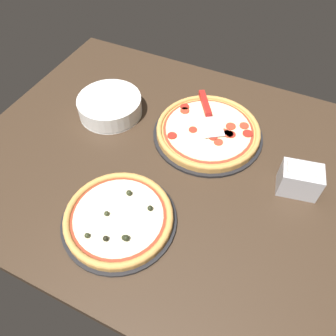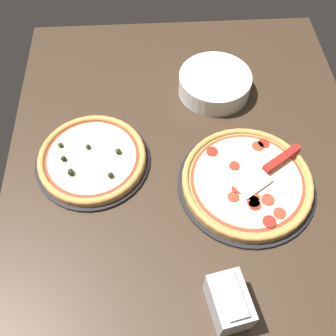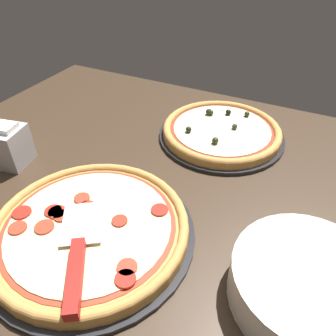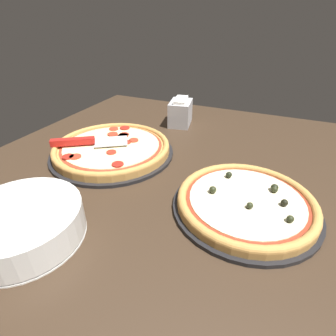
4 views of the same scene
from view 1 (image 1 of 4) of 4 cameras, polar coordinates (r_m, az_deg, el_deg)
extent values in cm
cube|color=#38281C|center=(114.15, 0.30, 1.07)|extent=(137.86, 109.34, 3.60)
cylinder|color=black|center=(120.88, 6.91, 5.86)|extent=(39.73, 39.73, 1.00)
cylinder|color=#C68E47|center=(119.82, 6.97, 6.36)|extent=(37.34, 37.34, 2.00)
torus|color=#C68E47|center=(119.13, 7.02, 6.70)|extent=(37.34, 37.34, 1.89)
cylinder|color=#A33823|center=(119.08, 7.02, 6.73)|extent=(32.46, 32.46, 0.15)
cylinder|color=beige|center=(118.99, 7.03, 6.77)|extent=(30.62, 30.62, 0.40)
cylinder|color=#B73823|center=(114.34, 8.77, 4.48)|extent=(3.16, 3.16, 0.40)
cylinder|color=#AD2D1E|center=(117.59, 4.36, 6.67)|extent=(3.00, 3.00, 0.40)
cylinder|color=maroon|center=(115.18, 0.72, 5.66)|extent=(3.38, 3.38, 0.40)
cylinder|color=#B73823|center=(121.85, 13.13, 7.18)|extent=(3.37, 3.37, 0.40)
cylinder|color=maroon|center=(119.28, 13.71, 5.86)|extent=(3.63, 3.63, 0.40)
cylinder|color=maroon|center=(126.51, 2.93, 10.60)|extent=(3.45, 3.45, 0.40)
cylinder|color=maroon|center=(117.68, 10.90, 5.76)|extent=(3.34, 3.34, 0.40)
cylinder|color=#B73823|center=(124.89, 2.94, 9.96)|extent=(3.44, 3.44, 0.40)
cylinder|color=#B73823|center=(118.16, 9.86, 6.20)|extent=(3.19, 3.19, 0.40)
cylinder|color=#AD2D1E|center=(115.65, 7.87, 5.30)|extent=(2.96, 2.96, 0.40)
cylinder|color=#B73823|center=(120.63, 10.88, 7.14)|extent=(3.59, 3.59, 0.40)
cylinder|color=#B73823|center=(117.71, 10.44, 5.87)|extent=(3.61, 3.61, 0.40)
cylinder|color=black|center=(99.30, -8.48, -8.96)|extent=(34.22, 34.22, 1.00)
cylinder|color=#C68E47|center=(98.19, -8.57, -8.58)|extent=(32.17, 32.17, 1.60)
torus|color=#C68E47|center=(97.50, -8.62, -8.34)|extent=(32.17, 32.17, 2.06)
cylinder|color=maroon|center=(97.44, -8.63, -8.32)|extent=(27.96, 27.96, 0.15)
cylinder|color=beige|center=(97.33, -8.63, -8.28)|extent=(26.38, 26.38, 0.40)
sphere|color=#282D19|center=(97.26, -10.65, -7.80)|extent=(1.46, 1.46, 1.46)
sphere|color=black|center=(92.39, -7.30, -12.00)|extent=(1.81, 1.81, 1.81)
sphere|color=black|center=(93.32, -10.81, -11.97)|extent=(1.58, 1.58, 1.58)
sphere|color=#282D19|center=(92.65, -7.63, -11.93)|extent=(1.55, 1.55, 1.55)
sphere|color=#282D19|center=(100.07, -6.81, -4.32)|extent=(1.72, 1.72, 1.72)
sphere|color=black|center=(96.62, -3.14, -6.99)|extent=(1.61, 1.61, 1.61)
sphere|color=#282D19|center=(94.86, -13.91, -11.34)|extent=(1.49, 1.49, 1.49)
cube|color=silver|center=(118.72, 7.64, 7.14)|extent=(11.77, 12.61, 0.24)
cube|color=red|center=(126.63, 6.47, 11.15)|extent=(9.29, 12.49, 2.00)
cylinder|color=white|center=(130.86, -9.87, 9.56)|extent=(24.12, 24.12, 0.70)
cylinder|color=white|center=(130.41, -9.91, 9.79)|extent=(24.12, 24.12, 0.70)
cylinder|color=white|center=(129.95, -9.95, 10.02)|extent=(24.12, 24.12, 0.70)
cylinder|color=white|center=(129.50, -9.99, 10.26)|extent=(24.12, 24.12, 0.70)
cylinder|color=white|center=(129.05, -10.04, 10.49)|extent=(24.12, 24.12, 0.70)
cylinder|color=white|center=(128.61, -10.08, 10.73)|extent=(24.12, 24.12, 0.70)
cylinder|color=white|center=(128.16, -10.12, 10.96)|extent=(24.12, 24.12, 0.70)
cylinder|color=white|center=(127.72, -10.17, 11.20)|extent=(24.12, 24.12, 0.70)
cylinder|color=white|center=(127.28, -10.21, 11.44)|extent=(24.12, 24.12, 0.70)
cylinder|color=white|center=(126.84, -10.26, 11.69)|extent=(24.12, 24.12, 0.70)
cube|color=#B2B2B7|center=(108.90, 21.93, -1.96)|extent=(13.48, 10.41, 9.57)
cube|color=white|center=(104.95, 22.78, -0.19)|extent=(10.98, 6.44, 1.20)
camera|label=2|loc=(0.67, 76.34, 32.23)|focal=42.00mm
camera|label=3|loc=(1.31, -0.44, 35.06)|focal=35.00mm
camera|label=4|loc=(1.03, -38.58, 13.91)|focal=28.00mm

